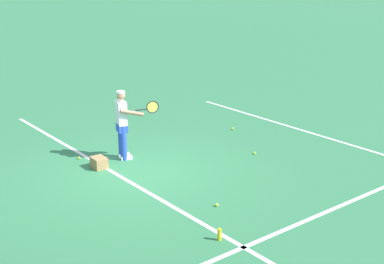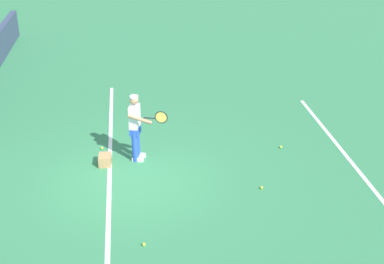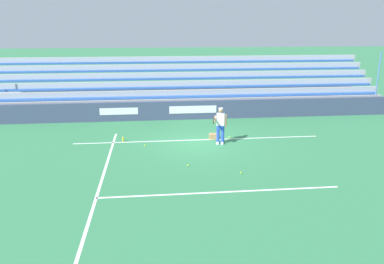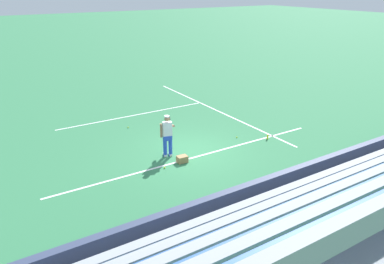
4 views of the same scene
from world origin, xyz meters
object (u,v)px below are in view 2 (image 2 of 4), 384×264
Objects in this scene: tennis_ball_by_box at (281,147)px; tennis_ball_toward_net at (102,148)px; tennis_player at (136,127)px; ball_box_cardboard at (105,160)px; tennis_ball_far_right at (262,188)px; tennis_ball_on_baseline at (144,244)px.

tennis_ball_toward_net is (-0.52, -4.67, 0.00)m from tennis_ball_by_box.
tennis_player reaches higher than tennis_ball_toward_net.
tennis_player is 1.13m from ball_box_cardboard.
tennis_player is 25.98× the size of tennis_ball_far_right.
tennis_ball_on_baseline is (3.34, 0.80, -0.10)m from ball_box_cardboard.
tennis_ball_toward_net is at bearing -167.72° from tennis_ball_on_baseline.
ball_box_cardboard is at bearing -114.15° from tennis_ball_far_right.
ball_box_cardboard is 6.06× the size of tennis_ball_toward_net.
tennis_ball_by_box is at bearing 152.65° from tennis_ball_far_right.
ball_box_cardboard is 0.85m from tennis_ball_toward_net.
tennis_ball_on_baseline is at bearing 13.54° from ball_box_cardboard.
tennis_player reaches higher than tennis_ball_by_box.
tennis_player is at bearing -88.17° from tennis_ball_by_box.
tennis_player is at bearing 179.99° from tennis_ball_on_baseline.
tennis_ball_on_baseline is at bearing -57.87° from tennis_ball_far_right.
tennis_ball_by_box is 4.70m from tennis_ball_toward_net.
tennis_ball_on_baseline is (3.65, -3.76, 0.00)m from tennis_ball_by_box.
tennis_ball_toward_net is (-0.64, -0.91, -0.86)m from tennis_player.
tennis_ball_by_box is (-1.91, 0.99, 0.00)m from tennis_ball_far_right.
tennis_ball_by_box is at bearing 93.89° from ball_box_cardboard.
ball_box_cardboard is at bearing -76.69° from tennis_player.
tennis_ball_on_baseline is at bearing -0.01° from tennis_player.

